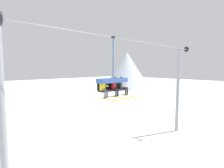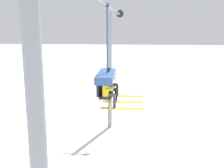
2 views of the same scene
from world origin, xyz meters
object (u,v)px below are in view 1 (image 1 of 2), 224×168
Objects in this scene: skier_white at (124,86)px; lift_tower_far at (178,88)px; lift_tower_near at (2,118)px; skier_red at (115,87)px; skier_yellow at (104,88)px; chairlift_chair at (112,82)px.

lift_tower_far is at bearing 5.31° from skier_white.
skier_white is (7.28, -0.93, 1.08)m from lift_tower_near.
skier_red is at bearing -8.30° from lift_tower_near.
skier_white is (1.88, 0.01, 0.02)m from skier_yellow.
lift_tower_far is at bearing 0.00° from lift_tower_near.
lift_tower_far is (17.23, 0.00, 0.00)m from lift_tower_near.
skier_yellow is (-11.84, -0.93, 1.06)m from lift_tower_far.
lift_tower_near is at bearing 173.59° from chairlift_chair.
chairlift_chair is at bearing 90.89° from skier_red.
lift_tower_far is 5.61× the size of skier_yellow.
lift_tower_near and lift_tower_far have the same top height.
skier_white is (0.94, -0.21, -0.31)m from chairlift_chair.
lift_tower_near is 5.61× the size of skier_white.
lift_tower_far reaches higher than skier_red.
lift_tower_far is 11.01m from chairlift_chair.
skier_red is at bearing 180.00° from skier_white.
skier_white is (-9.96, -0.93, 1.08)m from lift_tower_far.
skier_red reaches higher than skier_yellow.
skier_yellow is at bearing -166.84° from chairlift_chair.
skier_red is 0.94m from skier_white.
lift_tower_near is 6.50m from skier_red.
lift_tower_far is 5.61× the size of skier_white.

